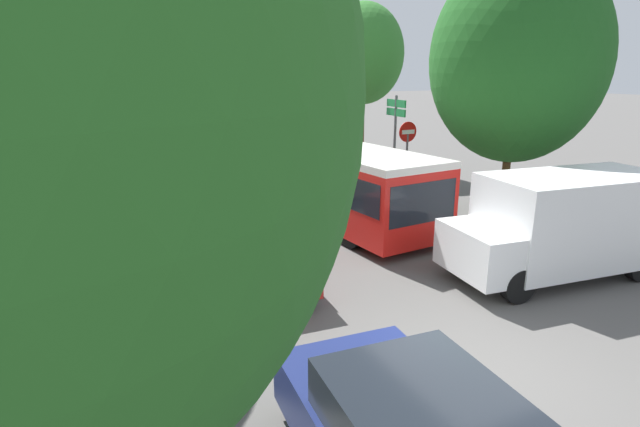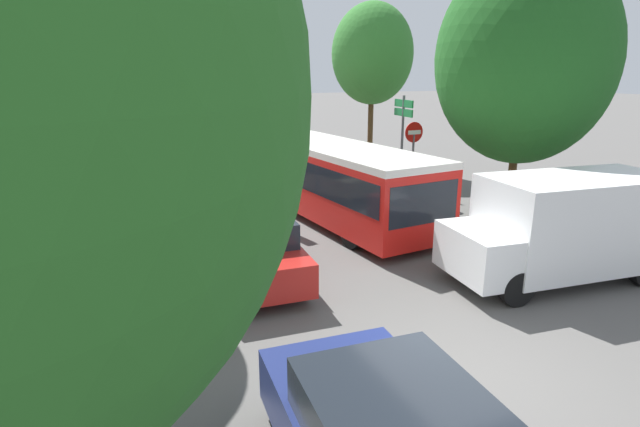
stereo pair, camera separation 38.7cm
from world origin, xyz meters
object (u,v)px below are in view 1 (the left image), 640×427
(no_entry_sign, at_px, (407,149))
(city_bus_rear, at_px, (132,125))
(articulated_bus, at_px, (278,160))
(white_van, at_px, (564,223))
(queued_car_red, at_px, (250,246))
(direction_sign_post, at_px, (395,123))
(tree_right_mid, at_px, (364,57))
(tree_right_near, at_px, (519,64))
(traffic_light, at_px, (256,141))
(queued_car_tan, at_px, (179,193))
(tree_left_mid, at_px, (34,65))

(no_entry_sign, bearing_deg, city_bus_rear, -157.64)
(articulated_bus, relative_size, white_van, 3.06)
(queued_car_red, height_order, white_van, white_van)
(direction_sign_post, xyz_separation_m, tree_right_mid, (0.78, 3.86, 2.56))
(articulated_bus, distance_m, tree_right_mid, 7.27)
(articulated_bus, height_order, tree_right_near, tree_right_near)
(traffic_light, distance_m, direction_sign_post, 6.87)
(traffic_light, height_order, tree_right_near, tree_right_near)
(direction_sign_post, bearing_deg, tree_right_near, 102.04)
(tree_right_near, bearing_deg, tree_right_mid, 89.30)
(articulated_bus, relative_size, direction_sign_post, 4.40)
(queued_car_tan, xyz_separation_m, traffic_light, (1.99, -2.07, 1.82))
(articulated_bus, xyz_separation_m, tree_right_near, (5.26, -5.95, 3.32))
(city_bus_rear, xyz_separation_m, tree_right_near, (8.91, -20.99, 3.26))
(queued_car_red, distance_m, tree_right_mid, 14.15)
(direction_sign_post, height_order, tree_right_near, tree_right_near)
(tree_right_near, xyz_separation_m, tree_right_mid, (0.11, 9.08, 0.45))
(queued_car_tan, xyz_separation_m, tree_left_mid, (-3.25, -5.49, 3.88))
(articulated_bus, distance_m, white_van, 10.34)
(city_bus_rear, xyz_separation_m, white_van, (6.61, -24.95, -0.17))
(no_entry_sign, xyz_separation_m, direction_sign_post, (0.89, 2.09, 0.68))
(tree_right_mid, bearing_deg, queued_car_tan, -155.72)
(articulated_bus, xyz_separation_m, traffic_light, (-1.86, -3.10, 1.15))
(queued_car_tan, distance_m, tree_right_mid, 11.04)
(articulated_bus, distance_m, direction_sign_post, 4.81)
(queued_car_tan, bearing_deg, traffic_light, -132.30)
(no_entry_sign, relative_size, tree_right_mid, 0.38)
(city_bus_rear, height_order, traffic_light, traffic_light)
(white_van, height_order, direction_sign_post, direction_sign_post)
(tree_left_mid, xyz_separation_m, tree_right_near, (12.36, 0.56, 0.10))
(articulated_bus, relative_size, no_entry_sign, 5.62)
(queued_car_tan, height_order, direction_sign_post, direction_sign_post)
(city_bus_rear, xyz_separation_m, no_entry_sign, (7.35, -17.87, 0.47))
(articulated_bus, height_order, tree_right_mid, tree_right_mid)
(direction_sign_post, xyz_separation_m, tree_left_mid, (-11.69, -5.78, 2.01))
(no_entry_sign, bearing_deg, direction_sign_post, 156.91)
(tree_left_mid, bearing_deg, traffic_light, 33.10)
(articulated_bus, xyz_separation_m, white_van, (2.96, -9.91, -0.10))
(no_entry_sign, distance_m, tree_right_mid, 6.98)
(queued_car_red, height_order, queued_car_tan, queued_car_red)
(queued_car_tan, height_order, tree_left_mid, tree_left_mid)
(queued_car_tan, height_order, no_entry_sign, no_entry_sign)
(city_bus_rear, relative_size, queued_car_tan, 2.86)
(articulated_bus, height_order, white_van, articulated_bus)
(tree_right_near, bearing_deg, traffic_light, 158.14)
(articulated_bus, relative_size, city_bus_rear, 1.39)
(queued_car_tan, distance_m, direction_sign_post, 8.65)
(city_bus_rear, distance_m, tree_left_mid, 22.06)
(articulated_bus, xyz_separation_m, tree_right_mid, (5.37, 3.13, 3.77))
(queued_car_red, height_order, tree_left_mid, tree_left_mid)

